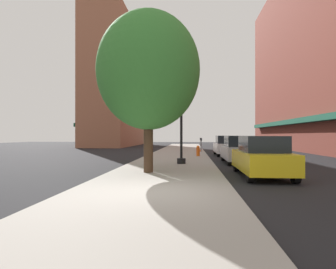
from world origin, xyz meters
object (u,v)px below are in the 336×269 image
at_px(fire_hydrant, 198,151).
at_px(car_silver, 239,150).
at_px(lamppost, 181,108).
at_px(parking_meter_near, 201,143).
at_px(car_white, 226,146).
at_px(tree_near, 148,71).
at_px(car_yellow, 262,157).
at_px(parking_meter_far, 201,143).

bearing_deg(fire_hydrant, car_silver, -60.34).
bearing_deg(lamppost, car_silver, 27.07).
bearing_deg(lamppost, parking_meter_near, 83.79).
bearing_deg(car_white, car_silver, -90.54).
bearing_deg(tree_near, car_silver, 49.82).
relative_size(car_yellow, car_white, 1.00).
bearing_deg(car_white, lamppost, -113.00).
relative_size(parking_meter_near, car_yellow, 0.30).
height_order(parking_meter_near, tree_near, tree_near).
height_order(car_silver, car_white, same).
height_order(lamppost, car_silver, lamppost).
bearing_deg(tree_near, fire_hydrant, 76.59).
height_order(parking_meter_near, car_yellow, car_yellow).
height_order(fire_hydrant, parking_meter_near, parking_meter_near).
bearing_deg(car_yellow, lamppost, 129.29).
bearing_deg(tree_near, car_white, 68.81).
relative_size(parking_meter_far, car_white, 0.30).
bearing_deg(lamppost, tree_near, -108.35).
relative_size(car_silver, car_white, 1.00).
bearing_deg(car_yellow, car_silver, 87.89).
height_order(fire_hydrant, car_silver, car_silver).
height_order(lamppost, fire_hydrant, lamppost).
relative_size(parking_meter_near, car_silver, 0.30).
bearing_deg(car_white, tree_near, -111.73).
distance_m(lamppost, parking_meter_near, 13.80).
bearing_deg(lamppost, parking_meter_far, 82.43).
relative_size(parking_meter_near, parking_meter_far, 1.00).
distance_m(parking_meter_far, car_white, 3.42).
bearing_deg(car_white, fire_hydrant, -135.49).
bearing_deg(parking_meter_far, car_yellow, -82.58).
bearing_deg(fire_hydrant, parking_meter_far, 85.37).
bearing_deg(tree_near, parking_meter_near, 81.04).
xyz_separation_m(parking_meter_near, car_silver, (1.95, -11.79, -0.14)).
relative_size(fire_hydrant, tree_near, 0.12).
xyz_separation_m(parking_meter_far, tree_near, (-2.73, -14.88, 3.47)).
distance_m(parking_meter_near, tree_near, 17.88).
relative_size(lamppost, parking_meter_far, 4.50).
xyz_separation_m(lamppost, car_white, (3.42, 8.28, -2.39)).
bearing_deg(parking_meter_far, car_silver, -78.20).
distance_m(lamppost, car_yellow, 5.70).
height_order(parking_meter_far, car_silver, car_silver).
bearing_deg(car_white, parking_meter_near, 109.82).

